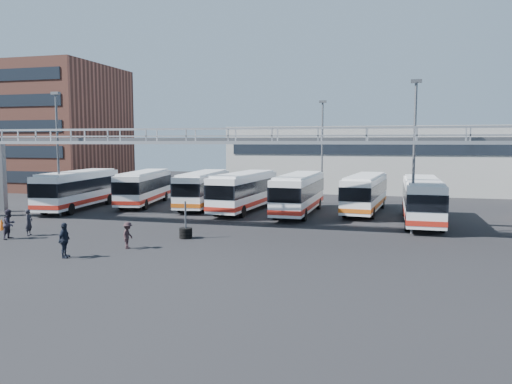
% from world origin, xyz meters
% --- Properties ---
extents(ground, '(140.00, 140.00, 0.00)m').
position_xyz_m(ground, '(0.00, 0.00, 0.00)').
color(ground, black).
rests_on(ground, ground).
extents(gantry, '(51.40, 5.15, 7.10)m').
position_xyz_m(gantry, '(0.00, 5.87, 5.51)').
color(gantry, '#95979D').
rests_on(gantry, ground).
extents(apartment_building, '(18.00, 15.00, 16.00)m').
position_xyz_m(apartment_building, '(-34.00, 30.00, 8.00)').
color(apartment_building, brown).
rests_on(apartment_building, ground).
extents(warehouse, '(42.00, 14.00, 8.00)m').
position_xyz_m(warehouse, '(12.00, 38.00, 4.00)').
color(warehouse, '#9E9E99').
rests_on(warehouse, ground).
extents(light_pole_left, '(0.70, 0.35, 10.21)m').
position_xyz_m(light_pole_left, '(-16.00, 8.00, 5.73)').
color(light_pole_left, '#4C4F54').
rests_on(light_pole_left, ground).
extents(light_pole_mid, '(0.70, 0.35, 10.21)m').
position_xyz_m(light_pole_mid, '(12.00, 7.00, 5.73)').
color(light_pole_mid, '#4C4F54').
rests_on(light_pole_mid, ground).
extents(light_pole_back, '(0.70, 0.35, 10.21)m').
position_xyz_m(light_pole_back, '(4.00, 22.00, 5.73)').
color(light_pole_back, '#4C4F54').
rests_on(light_pole_back, ground).
extents(bus_1, '(3.87, 11.70, 3.49)m').
position_xyz_m(bus_1, '(-17.00, 12.07, 1.93)').
color(bus_1, white).
rests_on(bus_1, ground).
extents(bus_2, '(4.38, 11.17, 3.31)m').
position_xyz_m(bus_2, '(-12.62, 16.44, 1.83)').
color(bus_2, white).
rests_on(bus_2, ground).
extents(bus_3, '(3.53, 11.20, 3.35)m').
position_xyz_m(bus_3, '(-6.37, 16.11, 1.85)').
color(bus_3, white).
rests_on(bus_3, ground).
extents(bus_4, '(3.44, 11.50, 3.44)m').
position_xyz_m(bus_4, '(-1.91, 14.59, 1.91)').
color(bus_4, white).
rests_on(bus_4, ground).
extents(bus_5, '(2.85, 11.33, 3.43)m').
position_xyz_m(bus_5, '(3.06, 14.08, 1.90)').
color(bus_5, white).
rests_on(bus_5, ground).
extents(bus_6, '(3.62, 11.08, 3.31)m').
position_xyz_m(bus_6, '(8.49, 16.41, 1.83)').
color(bus_6, white).
rests_on(bus_6, ground).
extents(bus_7, '(2.67, 11.24, 3.41)m').
position_xyz_m(bus_7, '(12.91, 11.58, 1.89)').
color(bus_7, white).
rests_on(bus_7, ground).
extents(pedestrian_a, '(0.56, 0.73, 1.77)m').
position_xyz_m(pedestrian_a, '(-12.39, -0.16, 0.88)').
color(pedestrian_a, black).
rests_on(pedestrian_a, ground).
extents(pedestrian_b, '(0.78, 0.97, 1.90)m').
position_xyz_m(pedestrian_b, '(-12.84, -1.40, 0.95)').
color(pedestrian_b, '#26222F').
rests_on(pedestrian_b, ground).
extents(pedestrian_c, '(0.68, 1.06, 1.55)m').
position_xyz_m(pedestrian_c, '(-4.09, -2.11, 0.78)').
color(pedestrian_c, '#2E1E22').
rests_on(pedestrian_c, ground).
extents(pedestrian_d, '(0.65, 1.17, 1.89)m').
position_xyz_m(pedestrian_d, '(-6.17, -5.07, 0.95)').
color(pedestrian_d, black).
rests_on(pedestrian_d, ground).
extents(cone_right, '(0.50, 0.50, 0.80)m').
position_xyz_m(cone_right, '(-15.74, 1.15, 0.40)').
color(cone_right, '#E8550C').
rests_on(cone_right, ground).
extents(tire_stack, '(0.83, 0.83, 2.38)m').
position_xyz_m(tire_stack, '(-2.08, 1.65, 0.40)').
color(tire_stack, black).
rests_on(tire_stack, ground).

